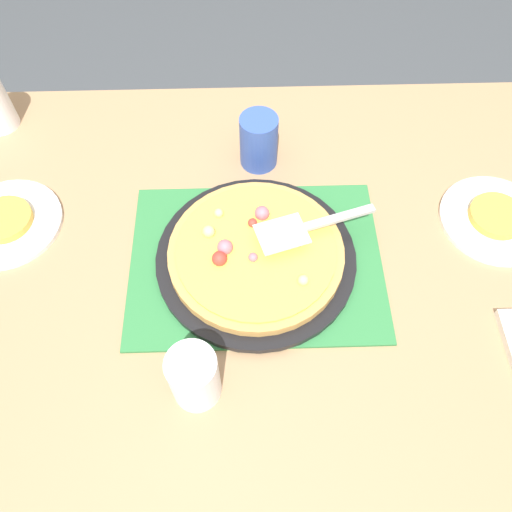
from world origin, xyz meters
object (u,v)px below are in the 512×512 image
cup_near (194,377)px  plate_far_right (7,223)px  pizza_pan (256,258)px  cup_far (259,141)px  pizza (255,252)px  served_slice_left (497,216)px  served_slice_right (4,219)px  pizza_server (306,227)px  plate_near_left (495,220)px

cup_near → plate_far_right: bearing=138.5°
pizza_pan → cup_far: 0.26m
pizza → cup_far: 0.26m
served_slice_left → served_slice_right: bearing=178.9°
served_slice_left → cup_far: (-0.47, 0.18, 0.04)m
served_slice_right → served_slice_left: bearing=-1.1°
pizza_pan → pizza_server: (0.09, 0.03, 0.06)m
plate_far_right → cup_near: cup_near is taller
pizza_server → served_slice_left: bearing=7.8°
cup_far → cup_near: bearing=-103.1°
pizza_pan → plate_near_left: 0.49m
plate_near_left → served_slice_left: size_ratio=2.00×
plate_near_left → cup_far: (-0.47, 0.18, 0.06)m
plate_far_right → served_slice_right: served_slice_right is taller
pizza_pan → plate_far_right: size_ratio=1.73×
pizza_server → pizza_pan: bearing=-162.8°
plate_near_left → served_slice_right: bearing=178.9°
cup_far → pizza_pan: bearing=-92.9°
served_slice_right → cup_near: 0.53m
plate_far_right → served_slice_left: size_ratio=2.00×
plate_near_left → plate_far_right: same height
served_slice_left → pizza_server: size_ratio=0.47×
pizza_pan → pizza: size_ratio=1.15×
plate_far_right → served_slice_left: bearing=-1.1°
plate_near_left → cup_near: cup_near is taller
served_slice_left → cup_near: size_ratio=0.92×
plate_near_left → served_slice_right: 0.98m
cup_near → pizza_pan: bearing=67.1°
plate_far_right → plate_near_left: bearing=-1.1°
cup_near → cup_far: 0.52m
pizza_pan → cup_far: bearing=87.1°
pizza_pan → plate_near_left: (0.48, 0.08, -0.01)m
pizza_pan → cup_near: bearing=-112.9°
plate_near_left → cup_near: 0.68m
cup_near → cup_far: bearing=76.9°
pizza → served_slice_right: 0.51m
served_slice_right → pizza_pan: bearing=-11.5°
cup_near → pizza_server: cup_near is taller
plate_far_right → pizza_server: 0.60m
pizza → cup_near: cup_near is taller
pizza → served_slice_left: 0.49m
plate_near_left → cup_far: 0.51m
cup_near → pizza_server: 0.34m
served_slice_right → plate_far_right: bearing=0.0°
plate_far_right → pizza_server: pizza_server is taller
plate_near_left → plate_far_right: 0.98m
pizza → cup_far: cup_far is taller
served_slice_left → cup_near: cup_near is taller
plate_far_right → cup_far: bearing=17.1°
served_slice_left → cup_far: 0.50m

